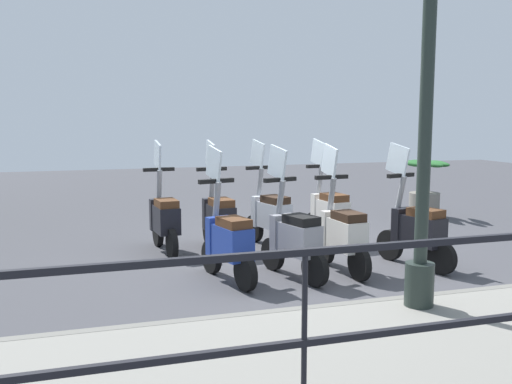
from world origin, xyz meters
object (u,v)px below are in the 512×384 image
scooter_near_2 (293,237)px  potted_palm (425,193)px  scooter_far_3 (164,218)px  scooter_near_0 (416,229)px  scooter_far_2 (218,217)px  scooter_far_0 (329,211)px  scooter_far_1 (270,214)px  scooter_near_1 (342,233)px  scooter_near_3 (228,240)px  lamp_post_near (427,97)px

scooter_near_2 → potted_palm: bearing=-66.2°
potted_palm → scooter_far_3: size_ratio=0.69×
scooter_near_2 → scooter_near_0: bearing=-105.2°
scooter_far_2 → scooter_far_3: 0.74m
scooter_near_2 → scooter_far_3: 2.12m
scooter_near_0 → scooter_far_0: (1.54, 0.48, 0.00)m
scooter_far_0 → scooter_far_1: 0.91m
scooter_far_1 → scooter_far_2: size_ratio=1.00×
scooter_near_0 → scooter_near_1: (0.06, 0.98, 0.00)m
scooter_near_3 → scooter_far_2: size_ratio=1.00×
potted_palm → scooter_near_1: size_ratio=0.69×
scooter_far_1 → scooter_far_2: same height
scooter_near_1 → scooter_near_3: size_ratio=1.00×
potted_palm → scooter_far_1: 3.91m
scooter_near_3 → scooter_far_0: (1.47, -1.91, 0.00)m
lamp_post_near → scooter_far_0: size_ratio=2.77×
scooter_far_1 → potted_palm: bearing=-80.8°
scooter_near_0 → scooter_near_2: (-0.01, 1.63, 0.00)m
scooter_near_1 → scooter_far_0: size_ratio=1.00×
scooter_near_1 → scooter_far_0: (1.48, -0.50, 0.00)m
scooter_far_0 → scooter_far_2: 1.67m
scooter_near_0 → scooter_far_0: bearing=1.3°
potted_palm → scooter_far_0: scooter_far_0 is taller
potted_palm → scooter_far_1: bearing=113.4°
scooter_near_1 → potted_palm: bearing=-50.6°
scooter_far_1 → scooter_far_3: bearing=70.8°
scooter_far_0 → scooter_far_2: same height
scooter_near_0 → scooter_far_2: same height
lamp_post_near → scooter_near_1: bearing=-1.7°
scooter_far_2 → scooter_far_0: bearing=-95.3°
scooter_near_2 → scooter_far_3: size_ratio=1.00×
potted_palm → scooter_near_0: size_ratio=0.69×
scooter_near_2 → scooter_far_1: bearing=-24.1°
lamp_post_near → potted_palm: 6.00m
potted_palm → scooter_far_0: (-1.59, 2.68, 0.04)m
scooter_near_2 → scooter_far_0: bearing=-52.0°
scooter_near_1 → scooter_far_3: 2.51m
potted_palm → scooter_far_1: (-1.55, 3.59, 0.04)m
scooter_near_0 → scooter_far_1: size_ratio=1.00×
scooter_far_0 → scooter_far_1: (0.03, 0.91, 0.00)m
scooter_near_1 → scooter_near_3: bearing=85.0°
lamp_post_near → scooter_far_2: size_ratio=2.77×
scooter_near_2 → scooter_far_0: same height
scooter_near_1 → scooter_near_0: bearing=-97.9°
scooter_near_1 → lamp_post_near: bearing=173.7°
scooter_near_2 → scooter_far_2: size_ratio=1.00×
lamp_post_near → scooter_far_1: lamp_post_near is taller
scooter_far_3 → scooter_far_2: bearing=-107.3°
lamp_post_near → scooter_far_1: (3.25, 0.36, -1.56)m
potted_palm → scooter_near_2: size_ratio=0.69×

